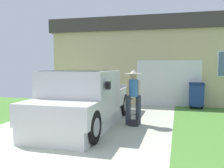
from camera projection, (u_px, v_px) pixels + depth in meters
name	position (u px, v px, depth m)	size (l,w,h in m)	color
pickup_truck	(83.00, 101.00, 7.52)	(2.06, 5.37, 1.69)	silver
person_with_hat	(133.00, 94.00, 7.66)	(0.53, 0.53, 1.71)	#333842
handbag	(134.00, 122.00, 7.50)	(0.29, 0.15, 0.37)	#232328
house_with_garage	(152.00, 61.00, 14.48)	(9.54, 6.86, 4.09)	#CFBD8A
wheeled_trash_bin	(196.00, 94.00, 10.57)	(0.60, 0.72, 1.09)	navy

